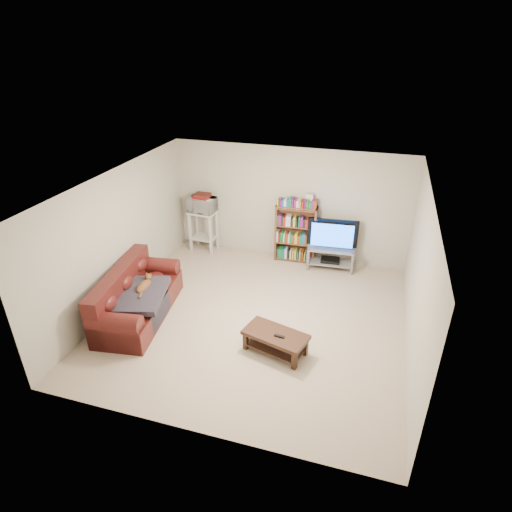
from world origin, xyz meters
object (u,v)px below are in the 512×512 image
(tv_stand, at_px, (330,254))
(sofa, at_px, (135,300))
(coffee_table, at_px, (275,339))
(bookshelf, at_px, (296,233))

(tv_stand, bearing_deg, sofa, -143.30)
(coffee_table, height_order, tv_stand, tv_stand)
(bookshelf, bearing_deg, sofa, -130.69)
(sofa, relative_size, bookshelf, 1.72)
(tv_stand, bearing_deg, coffee_table, -103.31)
(coffee_table, bearing_deg, tv_stand, 96.80)
(tv_stand, bearing_deg, bookshelf, 164.03)
(sofa, distance_m, tv_stand, 4.01)
(sofa, height_order, coffee_table, sofa)
(tv_stand, relative_size, bookshelf, 0.79)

